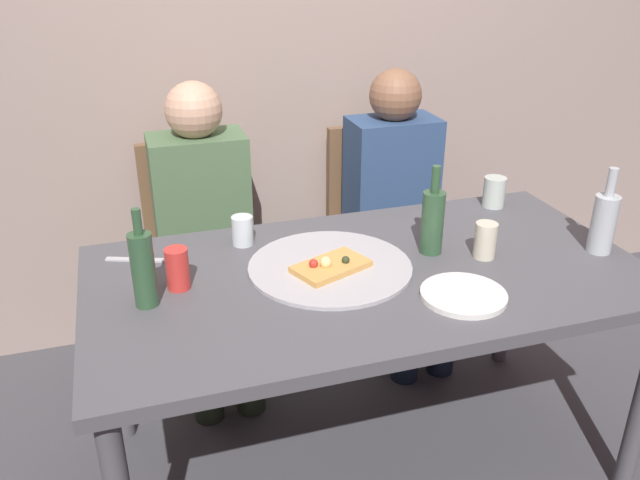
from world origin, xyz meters
The scene contains 18 objects.
ground_plane centered at (0.00, 0.00, 0.00)m, with size 8.00×8.00×0.00m, color #424247.
back_wall centered at (0.00, 1.08, 1.30)m, with size 6.00×0.10×2.60m, color gray.
dining_table centered at (0.00, 0.00, 0.66)m, with size 1.66×0.87×0.73m.
pizza_tray centered at (-0.11, 0.05, 0.74)m, with size 0.49×0.49×0.01m, color #ADADB2.
pizza_slice_last centered at (-0.11, 0.02, 0.76)m, with size 0.25×0.20×0.05m.
wine_bottle centered at (0.74, -0.10, 0.84)m, with size 0.08×0.08×0.28m.
beer_bottle centered at (0.23, 0.06, 0.84)m, with size 0.07×0.07×0.28m.
water_bottle centered at (-0.64, 0.00, 0.85)m, with size 0.06×0.06×0.28m.
tumbler_near centered at (0.62, 0.34, 0.79)m, with size 0.08×0.08×0.11m, color #B7C6BC.
tumbler_far centered at (-0.32, 0.30, 0.78)m, with size 0.07×0.07×0.10m, color silver.
wine_glass centered at (0.37, -0.02, 0.79)m, with size 0.07×0.07×0.11m, color beige.
soda_can centered at (-0.55, 0.07, 0.79)m, with size 0.07×0.07×0.12m, color red.
plate_stack centered at (0.19, -0.23, 0.74)m, with size 0.24×0.24×0.02m, color white.
table_knife centered at (-0.64, 0.27, 0.74)m, with size 0.22×0.02×0.01m, color #B7B7BC.
chair_left centered at (-0.39, 0.83, 0.51)m, with size 0.44×0.44×0.90m.
chair_right centered at (0.41, 0.83, 0.51)m, with size 0.44×0.44×0.90m.
guest_in_sweater centered at (-0.39, 0.68, 0.64)m, with size 0.36×0.56×1.17m.
guest_in_beanie centered at (0.41, 0.68, 0.64)m, with size 0.36×0.56×1.17m.
Camera 1 is at (-0.66, -1.60, 1.65)m, focal length 36.68 mm.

